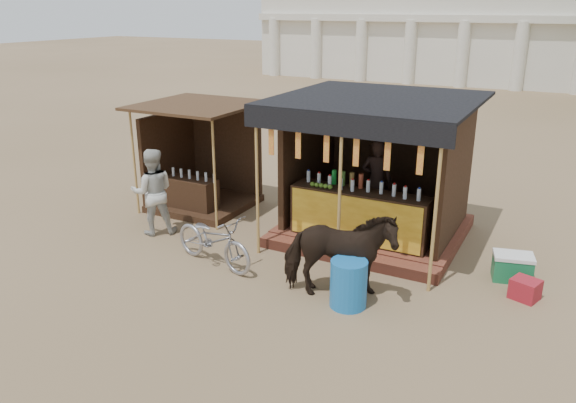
# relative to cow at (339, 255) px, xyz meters

# --- Properties ---
(ground) EXTENTS (120.00, 120.00, 0.00)m
(ground) POSITION_rel_cow_xyz_m (-1.38, -0.67, -0.74)
(ground) COLOR #846B4C
(ground) RESTS_ON ground
(main_stall) EXTENTS (3.60, 3.61, 2.78)m
(main_stall) POSITION_rel_cow_xyz_m (-0.38, 2.69, 0.29)
(main_stall) COLOR brown
(main_stall) RESTS_ON ground
(secondary_stall) EXTENTS (2.40, 2.40, 2.38)m
(secondary_stall) POSITION_rel_cow_xyz_m (-4.55, 2.57, 0.11)
(secondary_stall) COLOR #372014
(secondary_stall) RESTS_ON ground
(cow) EXTENTS (1.92, 1.37, 1.48)m
(cow) POSITION_rel_cow_xyz_m (0.00, 0.00, 0.00)
(cow) COLOR black
(cow) RESTS_ON ground
(motorbike) EXTENTS (1.93, 1.04, 0.96)m
(motorbike) POSITION_rel_cow_xyz_m (-2.42, 0.09, -0.26)
(motorbike) COLOR #9898A0
(motorbike) RESTS_ON ground
(bystander) EXTENTS (1.08, 1.06, 1.76)m
(bystander) POSITION_rel_cow_xyz_m (-4.32, 0.76, 0.14)
(bystander) COLOR #B8B9B3
(bystander) RESTS_ON ground
(blue_barrel) EXTENTS (0.74, 0.74, 0.75)m
(blue_barrel) POSITION_rel_cow_xyz_m (0.24, -0.16, -0.36)
(blue_barrel) COLOR #1767B2
(blue_barrel) RESTS_ON ground
(red_crate) EXTENTS (0.50, 0.47, 0.33)m
(red_crate) POSITION_rel_cow_xyz_m (2.63, 1.33, -0.57)
(red_crate) COLOR maroon
(red_crate) RESTS_ON ground
(cooler) EXTENTS (0.73, 0.58, 0.46)m
(cooler) POSITION_rel_cow_xyz_m (2.36, 1.93, -0.51)
(cooler) COLOR #186E40
(cooler) RESTS_ON ground
(background_building) EXTENTS (26.00, 7.45, 8.18)m
(background_building) POSITION_rel_cow_xyz_m (-3.38, 29.28, 3.24)
(background_building) COLOR silver
(background_building) RESTS_ON ground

